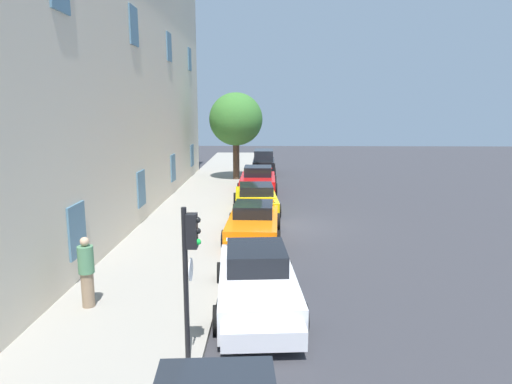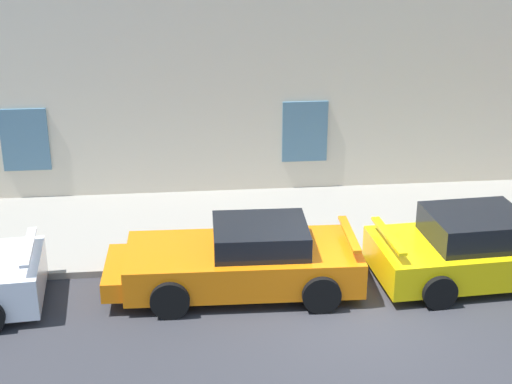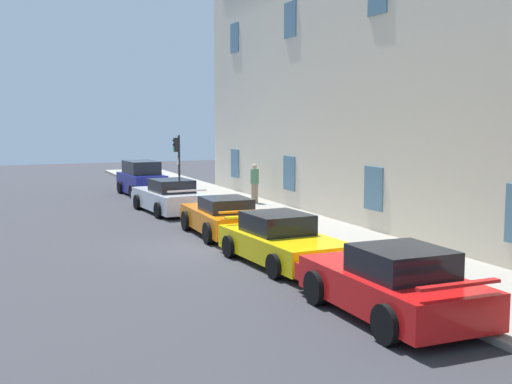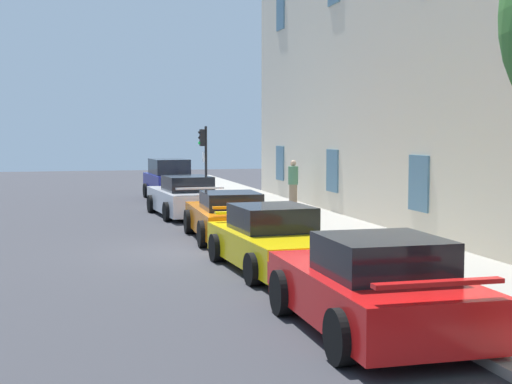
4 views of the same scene
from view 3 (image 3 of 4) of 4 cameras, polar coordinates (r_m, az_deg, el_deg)
ground_plane at (r=20.00m, az=-4.22°, el=-4.96°), size 80.00×80.00×0.00m
sidewalk at (r=21.54m, az=5.79°, el=-3.96°), size 60.00×4.08×0.14m
building_facade at (r=23.82m, az=15.62°, el=13.87°), size 33.21×5.23×14.20m
sportscar_red_lead at (r=27.78m, az=-7.82°, el=-0.48°), size 5.18×2.38×1.43m
sportscar_yellow_flank at (r=22.19m, az=-3.07°, el=-2.23°), size 4.77×2.16×1.33m
sportscar_white_middle at (r=17.59m, az=2.61°, el=-4.59°), size 4.98×2.39×1.37m
sportscar_tail_end at (r=13.45m, az=11.59°, el=-7.94°), size 4.69×2.26×1.47m
hatchback_parked at (r=34.12m, az=-10.11°, el=1.12°), size 3.84×2.07×1.78m
traffic_light at (r=30.55m, az=-6.98°, el=3.19°), size 0.44×0.36×3.06m
pedestrian_admiring at (r=29.37m, az=-0.12°, el=0.80°), size 0.45×0.45×1.78m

